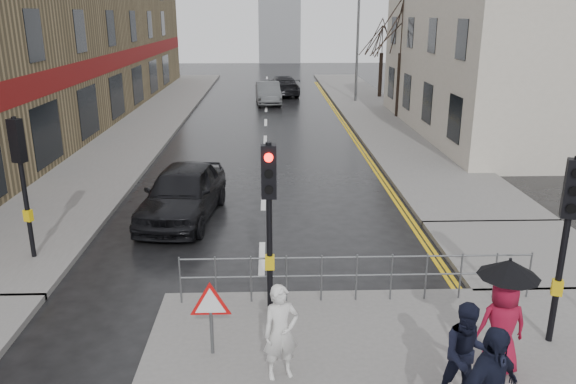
{
  "coord_description": "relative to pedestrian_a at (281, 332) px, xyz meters",
  "views": [
    {
      "loc": [
        0.23,
        -9.63,
        5.74
      ],
      "look_at": [
        0.66,
        3.49,
        1.55
      ],
      "focal_mm": 35.0,
      "sensor_mm": 36.0,
      "label": 1
    }
  ],
  "objects": [
    {
      "name": "ground",
      "position": [
        -0.37,
        1.88,
        -0.94
      ],
      "size": [
        120.0,
        120.0,
        0.0
      ],
      "primitive_type": "plane",
      "color": "black",
      "rests_on": "ground"
    },
    {
      "name": "left_pavement",
      "position": [
        -6.87,
        24.88,
        -0.87
      ],
      "size": [
        4.0,
        44.0,
        0.14
      ],
      "primitive_type": "cube",
      "color": "#605E5B",
      "rests_on": "ground"
    },
    {
      "name": "right_pavement",
      "position": [
        6.13,
        26.88,
        -0.87
      ],
      "size": [
        4.0,
        40.0,
        0.14
      ],
      "primitive_type": "cube",
      "color": "#605E5B",
      "rests_on": "ground"
    },
    {
      "name": "pavement_bridge_right",
      "position": [
        6.13,
        4.88,
        -0.87
      ],
      "size": [
        4.0,
        4.2,
        0.14
      ],
      "primitive_type": "cube",
      "color": "#605E5B",
      "rests_on": "ground"
    },
    {
      "name": "building_left_terrace",
      "position": [
        -12.37,
        23.88,
        4.06
      ],
      "size": [
        8.0,
        42.0,
        10.0
      ],
      "primitive_type": "cube",
      "color": "olive",
      "rests_on": "ground"
    },
    {
      "name": "building_right_cream",
      "position": [
        11.63,
        19.88,
        3.84
      ],
      "size": [
        9.0,
        16.4,
        10.1
      ],
      "color": "beige",
      "rests_on": "ground"
    },
    {
      "name": "traffic_signal_near_left",
      "position": [
        -0.17,
        2.08,
        1.52
      ],
      "size": [
        0.28,
        0.27,
        3.4
      ],
      "color": "black",
      "rests_on": "near_pavement"
    },
    {
      "name": "traffic_signal_near_right",
      "position": [
        4.83,
        0.88,
        1.52
      ],
      "size": [
        0.34,
        0.33,
        3.4
      ],
      "color": "black",
      "rests_on": "near_pavement"
    },
    {
      "name": "traffic_signal_far_left",
      "position": [
        -5.87,
        4.89,
        1.52
      ],
      "size": [
        0.34,
        0.33,
        3.4
      ],
      "color": "black",
      "rests_on": "left_pavement"
    },
    {
      "name": "guard_railing_front",
      "position": [
        1.58,
        2.48,
        -0.08
      ],
      "size": [
        7.14,
        0.04,
        1.0
      ],
      "color": "#595B5E",
      "rests_on": "near_pavement"
    },
    {
      "name": "warning_sign",
      "position": [
        -1.17,
        0.68,
        0.1
      ],
      "size": [
        0.8,
        0.07,
        1.35
      ],
      "color": "#595B5E",
      "rests_on": "near_pavement"
    },
    {
      "name": "street_lamp",
      "position": [
        5.45,
        29.88,
        3.77
      ],
      "size": [
        1.83,
        0.25,
        8.0
      ],
      "color": "#595B5E",
      "rests_on": "right_pavement"
    },
    {
      "name": "tree_near",
      "position": [
        7.13,
        23.88,
        4.2
      ],
      "size": [
        2.4,
        2.4,
        6.58
      ],
      "color": "black",
      "rests_on": "right_pavement"
    },
    {
      "name": "tree_far",
      "position": [
        7.63,
        31.88,
        3.48
      ],
      "size": [
        2.4,
        2.4,
        5.64
      ],
      "color": "black",
      "rests_on": "right_pavement"
    },
    {
      "name": "pedestrian_a",
      "position": [
        0.0,
        0.0,
        0.0
      ],
      "size": [
        0.67,
        0.53,
        1.6
      ],
      "primitive_type": "imported",
      "rotation": [
        0.0,
        0.0,
        0.29
      ],
      "color": "silver",
      "rests_on": "near_pavement"
    },
    {
      "name": "pedestrian_b",
      "position": [
        2.72,
        -0.74,
        0.02
      ],
      "size": [
        0.83,
        0.67,
        1.64
      ],
      "primitive_type": "imported",
      "rotation": [
        0.0,
        0.0,
        -0.06
      ],
      "color": "black",
      "rests_on": "near_pavement"
    },
    {
      "name": "pedestrian_with_umbrella",
      "position": [
        3.54,
        0.02,
        0.3
      ],
      "size": [
        0.96,
        0.96,
        1.99
      ],
      "color": "maroon",
      "rests_on": "near_pavement"
    },
    {
      "name": "car_parked",
      "position": [
        -2.68,
        7.79,
        -0.14
      ],
      "size": [
        2.44,
        4.87,
        1.59
      ],
      "primitive_type": "imported",
      "rotation": [
        0.0,
        0.0,
        -0.12
      ],
      "color": "black",
      "rests_on": "ground"
    },
    {
      "name": "car_mid",
      "position": [
        -0.24,
        29.64,
        -0.23
      ],
      "size": [
        1.81,
        4.41,
        1.42
      ],
      "primitive_type": "imported",
      "rotation": [
        0.0,
        0.0,
        0.07
      ],
      "color": "#494C4E",
      "rests_on": "ground"
    },
    {
      "name": "car_far",
      "position": [
        0.82,
        33.7,
        -0.23
      ],
      "size": [
        2.63,
        5.11,
        1.42
      ],
      "primitive_type": "imported",
      "rotation": [
        0.0,
        0.0,
        3.28
      ],
      "color": "black",
      "rests_on": "ground"
    }
  ]
}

